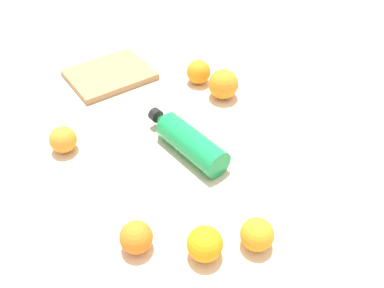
% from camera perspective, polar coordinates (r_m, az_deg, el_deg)
% --- Properties ---
extents(ground_plane, '(2.40, 2.40, 0.00)m').
position_cam_1_polar(ground_plane, '(0.93, 2.99, -1.36)').
color(ground_plane, beige).
extents(water_bottle, '(0.15, 0.24, 0.07)m').
position_cam_1_polar(water_bottle, '(0.92, -0.83, 0.66)').
color(water_bottle, '#198C4C').
rests_on(water_bottle, ground_plane).
extents(orange_0, '(0.06, 0.06, 0.06)m').
position_cam_1_polar(orange_0, '(0.75, -7.87, -12.88)').
color(orange_0, orange).
rests_on(orange_0, ground_plane).
extents(orange_1, '(0.07, 0.07, 0.07)m').
position_cam_1_polar(orange_1, '(0.74, 1.81, -13.88)').
color(orange_1, orange).
rests_on(orange_1, ground_plane).
extents(orange_2, '(0.06, 0.06, 0.06)m').
position_cam_1_polar(orange_2, '(0.97, -17.72, 0.60)').
color(orange_2, orange).
rests_on(orange_2, ground_plane).
extents(orange_3, '(0.07, 0.07, 0.07)m').
position_cam_1_polar(orange_3, '(1.15, 0.94, 10.11)').
color(orange_3, orange).
rests_on(orange_3, ground_plane).
extents(orange_4, '(0.06, 0.06, 0.06)m').
position_cam_1_polar(orange_4, '(0.76, 9.14, -12.46)').
color(orange_4, orange).
rests_on(orange_4, ground_plane).
extents(orange_5, '(0.08, 0.08, 0.08)m').
position_cam_1_polar(orange_5, '(1.09, 4.44, 8.39)').
color(orange_5, orange).
rests_on(orange_5, ground_plane).
extents(cutting_board, '(0.27, 0.24, 0.02)m').
position_cam_1_polar(cutting_board, '(1.21, -11.52, 9.56)').
color(cutting_board, '#99724C').
rests_on(cutting_board, ground_plane).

